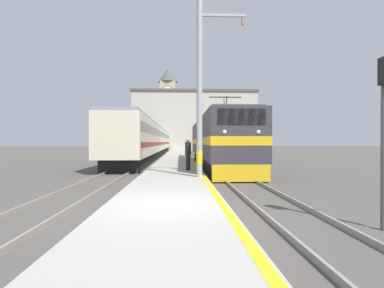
% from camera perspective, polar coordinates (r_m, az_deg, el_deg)
% --- Properties ---
extents(ground_plane, '(200.00, 200.00, 0.00)m').
position_cam_1_polar(ground_plane, '(37.79, -2.87, -2.59)').
color(ground_plane, '#514C47').
extents(platform, '(3.18, 140.00, 0.36)m').
position_cam_1_polar(platform, '(32.79, -2.95, -2.73)').
color(platform, '#ADA89E').
rests_on(platform, ground).
extents(rail_track_near, '(2.84, 140.00, 0.16)m').
position_cam_1_polar(rail_track_near, '(32.93, 2.69, -2.97)').
color(rail_track_near, '#514C47').
rests_on(rail_track_near, ground).
extents(rail_track_far, '(2.83, 140.00, 0.16)m').
position_cam_1_polar(rail_track_far, '(33.02, -8.92, -2.97)').
color(rail_track_far, '#514C47').
rests_on(rail_track_far, ground).
extents(locomotive_train, '(2.92, 20.08, 4.83)m').
position_cam_1_polar(locomotive_train, '(23.98, 4.56, 0.41)').
color(locomotive_train, black).
rests_on(locomotive_train, ground).
extents(passenger_train, '(2.92, 51.05, 3.99)m').
position_cam_1_polar(passenger_train, '(43.08, -7.37, 0.64)').
color(passenger_train, black).
rests_on(passenger_train, ground).
extents(catenary_mast, '(2.29, 0.28, 8.20)m').
position_cam_1_polar(catenary_mast, '(13.90, 1.69, 10.55)').
color(catenary_mast, '#9E9EA3').
rests_on(catenary_mast, platform).
extents(person_on_platform, '(0.34, 0.34, 1.84)m').
position_cam_1_polar(person_on_platform, '(16.94, -0.76, -1.73)').
color(person_on_platform, '#23232D').
rests_on(person_on_platform, platform).
extents(clock_tower, '(5.17, 5.17, 21.91)m').
position_cam_1_polar(clock_tower, '(81.91, -4.62, 7.26)').
color(clock_tower, tan).
rests_on(clock_tower, ground).
extents(station_building, '(29.73, 7.57, 14.16)m').
position_cam_1_polar(station_building, '(72.32, 0.44, 4.47)').
color(station_building, '#B7B2A3').
rests_on(station_building, ground).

